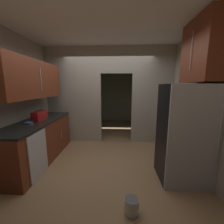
% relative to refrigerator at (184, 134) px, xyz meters
% --- Properties ---
extents(ground, '(20.00, 20.00, 0.00)m').
position_rel_refrigerator_xyz_m(ground, '(-1.45, 0.46, -0.86)').
color(ground, '#93704C').
extents(kitchen_overhead_slab, '(4.09, 6.64, 0.06)m').
position_rel_refrigerator_xyz_m(kitchen_overhead_slab, '(-1.45, 0.85, 1.95)').
color(kitchen_overhead_slab, silver).
extents(kitchen_partition, '(3.69, 0.12, 2.77)m').
position_rel_refrigerator_xyz_m(kitchen_partition, '(-1.50, 1.77, 0.61)').
color(kitchen_partition, '#9E998C').
rests_on(kitchen_partition, ground).
extents(adjoining_room_shell, '(3.69, 2.71, 2.77)m').
position_rel_refrigerator_xyz_m(adjoining_room_shell, '(-1.45, 3.65, 0.53)').
color(adjoining_room_shell, gray).
rests_on(adjoining_room_shell, ground).
extents(kitchen_flank_right, '(0.10, 3.82, 2.77)m').
position_rel_refrigerator_xyz_m(kitchen_flank_right, '(0.45, -0.13, 0.53)').
color(kitchen_flank_right, '#9E998C').
rests_on(kitchen_flank_right, ground).
extents(refrigerator, '(0.80, 0.72, 1.71)m').
position_rel_refrigerator_xyz_m(refrigerator, '(0.00, 0.00, 0.00)').
color(refrigerator, black).
rests_on(refrigerator, ground).
extents(lower_cabinet_run, '(0.69, 2.13, 0.93)m').
position_rel_refrigerator_xyz_m(lower_cabinet_run, '(-2.95, 0.52, -0.39)').
color(lower_cabinet_run, maroon).
rests_on(lower_cabinet_run, ground).
extents(dishwasher, '(0.02, 0.56, 0.87)m').
position_rel_refrigerator_xyz_m(dishwasher, '(-2.61, -0.08, -0.42)').
color(dishwasher, '#B7BABC').
rests_on(dishwasher, ground).
extents(upper_cabinet_counterside, '(0.36, 1.92, 0.77)m').
position_rel_refrigerator_xyz_m(upper_cabinet_counterside, '(-2.95, 0.52, 0.96)').
color(upper_cabinet_counterside, maroon).
extents(upper_cabinet_fridgeside, '(0.36, 0.88, 1.01)m').
position_rel_refrigerator_xyz_m(upper_cabinet_fridgeside, '(0.22, 0.10, 1.39)').
color(upper_cabinet_fridgeside, maroon).
extents(boombox, '(0.17, 0.41, 0.23)m').
position_rel_refrigerator_xyz_m(boombox, '(-2.92, 0.60, 0.17)').
color(boombox, maroon).
rests_on(boombox, lower_cabinet_run).
extents(book_stack, '(0.15, 0.16, 0.05)m').
position_rel_refrigerator_xyz_m(book_stack, '(-2.93, 0.20, 0.10)').
color(book_stack, beige).
rests_on(book_stack, lower_cabinet_run).
extents(paint_can, '(0.20, 0.20, 0.21)m').
position_rel_refrigerator_xyz_m(paint_can, '(-0.97, -0.78, -0.76)').
color(paint_can, silver).
rests_on(paint_can, ground).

